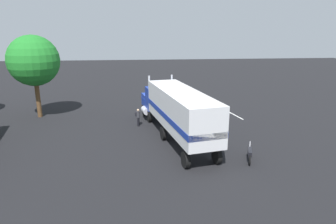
% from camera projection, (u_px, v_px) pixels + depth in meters
% --- Properties ---
extents(ground_plane, '(120.00, 120.00, 0.00)m').
position_uv_depth(ground_plane, '(158.00, 118.00, 29.74)').
color(ground_plane, black).
extents(lane_stripe_near, '(4.34, 1.04, 0.01)m').
position_uv_depth(lane_stripe_near, '(189.00, 113.00, 31.46)').
color(lane_stripe_near, silver).
rests_on(lane_stripe_near, ground_plane).
extents(lane_stripe_mid, '(4.38, 0.81, 0.01)m').
position_uv_depth(lane_stripe_mid, '(213.00, 116.00, 30.16)').
color(lane_stripe_mid, silver).
rests_on(lane_stripe_mid, ground_plane).
extents(lane_stripe_far, '(4.35, 1.02, 0.01)m').
position_uv_depth(lane_stripe_far, '(232.00, 114.00, 31.14)').
color(lane_stripe_far, silver).
rests_on(lane_stripe_far, ground_plane).
extents(semi_truck, '(14.37, 5.26, 4.50)m').
position_uv_depth(semi_truck, '(176.00, 108.00, 23.55)').
color(semi_truck, '#193399').
rests_on(semi_truck, ground_plane).
extents(person_bystander, '(0.34, 0.47, 1.63)m').
position_uv_depth(person_bystander, '(138.00, 117.00, 26.96)').
color(person_bystander, black).
rests_on(person_bystander, ground_plane).
extents(motorcycle, '(2.02, 0.81, 1.12)m').
position_uv_depth(motorcycle, '(250.00, 154.00, 19.91)').
color(motorcycle, black).
rests_on(motorcycle, ground_plane).
extents(tree_left, '(4.94, 4.94, 8.17)m').
position_uv_depth(tree_left, '(34.00, 61.00, 28.54)').
color(tree_left, brown).
rests_on(tree_left, ground_plane).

